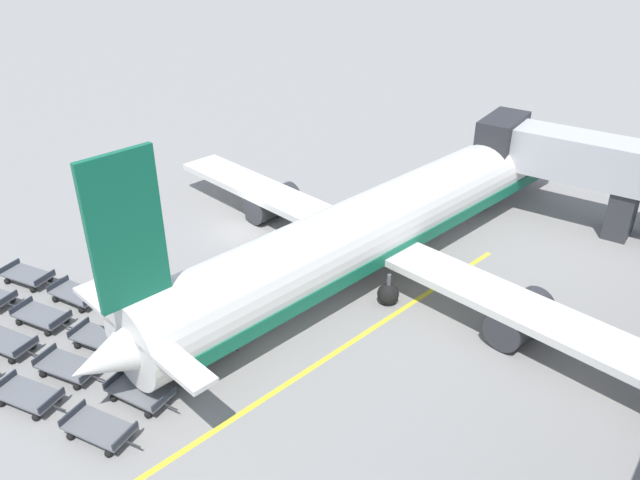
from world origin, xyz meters
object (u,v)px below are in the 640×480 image
(baggage_dolly_row_near_col_c, at_px, (28,396))
(baggage_dolly_row_mid_a_col_d, at_px, (140,392))
(baggage_dolly_row_near_col_d, at_px, (99,429))
(baggage_dolly_row_far_col_c, at_px, (139,314))
(baggage_dolly_row_mid_b_col_b, at_px, (42,316))
(baggage_dolly_row_far_col_b, at_px, (77,295))
(baggage_dolly_row_far_col_d, at_px, (201,338))
(baggage_dolly_row_mid_a_col_c, at_px, (69,367))
(airplane, at_px, (383,225))
(baggage_dolly_row_mid_b_col_d, at_px, (174,363))
(baggage_dolly_row_mid_a_col_b, at_px, (7,342))
(baggage_dolly_row_mid_b_col_c, at_px, (101,339))
(baggage_dolly_row_far_col_a, at_px, (28,276))

(baggage_dolly_row_near_col_c, bearing_deg, baggage_dolly_row_mid_a_col_d, 39.87)
(baggage_dolly_row_near_col_d, height_order, baggage_dolly_row_far_col_c, same)
(baggage_dolly_row_mid_b_col_b, bearing_deg, baggage_dolly_row_far_col_c, 39.69)
(baggage_dolly_row_far_col_b, relative_size, baggage_dolly_row_far_col_d, 1.00)
(baggage_dolly_row_mid_a_col_c, bearing_deg, baggage_dolly_row_near_col_d, -18.26)
(baggage_dolly_row_mid_b_col_b, bearing_deg, airplane, 55.76)
(baggage_dolly_row_mid_b_col_b, xyz_separation_m, baggage_dolly_row_mid_b_col_d, (8.72, 1.76, 0.00))
(baggage_dolly_row_near_col_d, distance_m, baggage_dolly_row_mid_b_col_b, 9.97)
(baggage_dolly_row_near_col_d, bearing_deg, baggage_dolly_row_mid_b_col_b, 162.17)
(baggage_dolly_row_mid_a_col_b, relative_size, baggage_dolly_row_far_col_c, 1.00)
(baggage_dolly_row_mid_a_col_d, bearing_deg, baggage_dolly_row_mid_b_col_d, 98.27)
(baggage_dolly_row_near_col_c, relative_size, baggage_dolly_row_mid_a_col_d, 1.00)
(baggage_dolly_row_far_col_d, bearing_deg, baggage_dolly_row_mid_b_col_c, -141.74)
(airplane, xyz_separation_m, baggage_dolly_row_far_col_d, (-2.98, -12.62, -2.36))
(baggage_dolly_row_mid_a_col_b, relative_size, baggage_dolly_row_far_col_d, 1.00)
(baggage_dolly_row_mid_b_col_b, bearing_deg, baggage_dolly_row_far_col_b, 98.83)
(baggage_dolly_row_mid_b_col_b, bearing_deg, baggage_dolly_row_far_col_d, 25.61)
(baggage_dolly_row_near_col_c, height_order, baggage_dolly_row_mid_b_col_d, same)
(baggage_dolly_row_mid_a_col_b, relative_size, baggage_dolly_row_far_col_a, 1.00)
(airplane, distance_m, baggage_dolly_row_mid_a_col_b, 21.88)
(baggage_dolly_row_near_col_d, bearing_deg, baggage_dolly_row_far_col_a, 160.85)
(airplane, bearing_deg, baggage_dolly_row_far_col_c, -118.71)
(baggage_dolly_row_far_col_d, bearing_deg, baggage_dolly_row_mid_b_col_d, -79.69)
(airplane, relative_size, baggage_dolly_row_mid_a_col_b, 10.53)
(baggage_dolly_row_mid_a_col_c, relative_size, baggage_dolly_row_mid_b_col_c, 1.00)
(airplane, xyz_separation_m, baggage_dolly_row_mid_a_col_d, (-2.24, -17.15, -2.36))
(airplane, height_order, baggage_dolly_row_near_col_d, airplane)
(baggage_dolly_row_mid_a_col_d, bearing_deg, baggage_dolly_row_mid_b_col_c, 164.54)
(baggage_dolly_row_mid_b_col_d, height_order, baggage_dolly_row_far_col_d, same)
(baggage_dolly_row_mid_b_col_b, relative_size, baggage_dolly_row_far_col_c, 1.00)
(baggage_dolly_row_mid_b_col_d, bearing_deg, baggage_dolly_row_far_col_a, 179.83)
(baggage_dolly_row_near_col_d, relative_size, baggage_dolly_row_mid_b_col_b, 1.00)
(baggage_dolly_row_mid_b_col_d, bearing_deg, baggage_dolly_row_far_col_b, 175.94)
(baggage_dolly_row_mid_a_col_d, height_order, baggage_dolly_row_mid_b_col_d, same)
(baggage_dolly_row_mid_a_col_d, bearing_deg, baggage_dolly_row_far_col_d, 99.28)
(baggage_dolly_row_mid_a_col_b, bearing_deg, baggage_dolly_row_far_col_c, 59.14)
(baggage_dolly_row_mid_a_col_b, xyz_separation_m, baggage_dolly_row_mid_b_col_d, (8.09, 4.12, 0.00))
(baggage_dolly_row_mid_a_col_b, bearing_deg, baggage_dolly_row_far_col_a, 140.98)
(airplane, height_order, baggage_dolly_row_mid_a_col_b, airplane)
(baggage_dolly_row_far_col_c, bearing_deg, baggage_dolly_row_near_col_d, -49.64)
(baggage_dolly_row_mid_b_col_d, xyz_separation_m, baggage_dolly_row_far_col_d, (-0.40, 2.22, 0.00))
(baggage_dolly_row_near_col_c, xyz_separation_m, baggage_dolly_row_mid_a_col_c, (-0.29, 2.28, 0.00))
(baggage_dolly_row_near_col_c, xyz_separation_m, baggage_dolly_row_mid_b_col_b, (-5.15, 3.80, 0.00))
(baggage_dolly_row_mid_a_col_c, bearing_deg, airplane, 70.45)
(baggage_dolly_row_mid_a_col_c, xyz_separation_m, baggage_dolly_row_far_col_c, (-0.82, 4.88, 0.00))
(baggage_dolly_row_mid_a_col_b, relative_size, baggage_dolly_row_mid_b_col_d, 1.00)
(baggage_dolly_row_mid_a_col_c, height_order, baggage_dolly_row_far_col_b, same)
(baggage_dolly_row_mid_b_col_d, xyz_separation_m, baggage_dolly_row_far_col_b, (-9.10, 0.65, 0.00))
(airplane, bearing_deg, baggage_dolly_row_far_col_b, -129.43)
(airplane, height_order, baggage_dolly_row_far_col_c, airplane)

